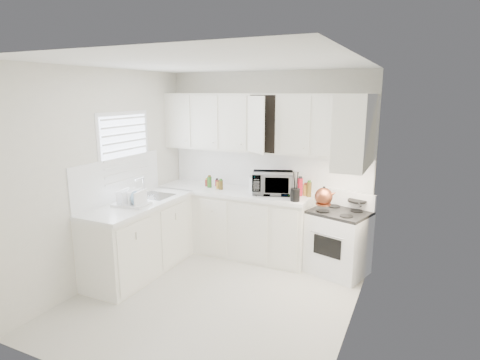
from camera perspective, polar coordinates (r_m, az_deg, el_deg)
The scene contains 32 objects.
floor at distance 4.76m, azimuth -3.72°, elevation -16.56°, with size 3.20×3.20×0.00m, color beige.
ceiling at distance 4.17m, azimuth -4.24°, elevation 16.43°, with size 3.20×3.20×0.00m, color white.
wall_back at distance 5.71m, azimuth 3.83°, elevation 2.26°, with size 3.00×3.00×0.00m, color silver.
wall_front at distance 3.05m, azimuth -18.81°, elevation -7.58°, with size 3.00×3.00×0.00m, color silver.
wall_left at distance 5.17m, azimuth -18.69°, elevation 0.54°, with size 3.20×3.20×0.00m, color silver.
wall_right at distance 3.81m, azimuth 16.22°, elevation -3.39°, with size 3.20×3.20×0.00m, color silver.
window_blinds at distance 5.36m, azimuth -16.15°, elevation 3.85°, with size 0.06×0.96×1.06m, color white, non-canonical shape.
lower_cabinets_back at distance 5.80m, azimuth -0.99°, elevation -6.21°, with size 2.22×0.60×0.90m, color white, non-canonical shape.
lower_cabinets_left at distance 5.35m, azimuth -14.21°, elevation -8.27°, with size 0.60×1.60×0.90m, color white, non-canonical shape.
countertop_back at distance 5.66m, azimuth -1.05°, elevation -1.68°, with size 2.24×0.64×0.05m, color white.
countertop_left at distance 5.20m, azimuth -14.40°, elevation -3.38°, with size 0.64×1.62×0.05m, color white.
backsplash_back at distance 5.71m, azimuth 3.78°, elevation 1.51°, with size 2.98×0.02×0.55m, color white.
backsplash_left at distance 5.32m, azimuth -17.08°, elevation 0.15°, with size 0.02×1.60×0.55m, color white.
upper_cabinets_back at distance 5.52m, azimuth 3.24°, elevation 4.03°, with size 3.00×0.33×0.80m, color white, non-canonical shape.
upper_cabinets_right at distance 4.58m, azimuth 15.97°, elevation 1.82°, with size 0.33×0.90×0.80m, color white, non-canonical shape.
sink at distance 5.42m, azimuth -12.15°, elevation -1.02°, with size 0.42×0.38×0.30m, color gray, non-canonical shape.
stove at distance 5.28m, azimuth 14.04°, elevation -7.54°, with size 0.70×0.57×1.07m, color white, non-canonical shape.
tea_kettle at distance 5.01m, azimuth 11.98°, elevation -2.15°, with size 0.28×0.23×0.25m, color maroon, non-canonical shape.
frying_pan at distance 5.28m, azimuth 16.54°, elevation -2.82°, with size 0.24×0.40×0.04m, color black, non-canonical shape.
microwave at distance 5.42m, azimuth 4.73°, elevation -0.09°, with size 0.55×0.30×0.37m, color gray.
rice_cooker at distance 5.46m, azimuth 2.68°, elevation -0.49°, with size 0.27×0.27×0.27m, color white, non-canonical shape.
paper_towel at distance 5.65m, azimuth 4.08°, elevation -0.06°, with size 0.12×0.12×0.27m, color white.
utensil_crock at distance 5.08m, azimuth 8.00°, elevation -0.88°, with size 0.13×0.13×0.39m, color black, non-canonical shape.
dish_rack at distance 5.04m, azimuth -15.42°, elevation -2.31°, with size 0.41×0.30×0.22m, color white, non-canonical shape.
spice_left_0 at distance 5.96m, azimuth -4.48°, elevation -0.10°, with size 0.06×0.06×0.13m, color maroon.
spice_left_1 at distance 5.85m, azimuth -4.27°, elevation -0.34°, with size 0.06×0.06×0.13m, color #2F6822.
spice_left_2 at distance 5.89m, azimuth -3.21°, elevation -0.24°, with size 0.06×0.06×0.13m, color red.
spice_left_3 at distance 5.78m, azimuth -2.97°, elevation -0.48°, with size 0.06×0.06×0.13m, color gold.
spice_left_4 at distance 5.82m, azimuth -1.91°, elevation -0.37°, with size 0.06×0.06×0.13m, color brown.
sauce_right_0 at distance 5.45m, azimuth 8.95°, elevation -1.10°, with size 0.06×0.06×0.19m, color red.
sauce_right_1 at distance 5.38m, azimuth 9.33°, elevation -1.29°, with size 0.06×0.06×0.19m, color gold.
sauce_right_2 at distance 5.42m, azimuth 10.06°, elevation -1.21°, with size 0.06×0.06×0.19m, color brown.
Camera 1 is at (2.03, -3.64, 2.31)m, focal length 29.60 mm.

